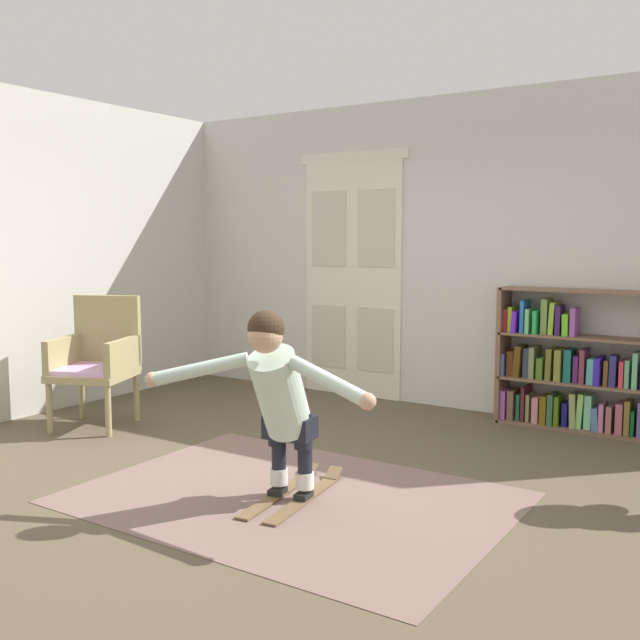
% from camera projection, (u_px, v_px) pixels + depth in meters
% --- Properties ---
extents(ground_plane, '(7.20, 7.20, 0.00)m').
position_uv_depth(ground_plane, '(283.00, 480.00, 4.78)').
color(ground_plane, brown).
extents(back_wall, '(6.00, 0.10, 2.90)m').
position_uv_depth(back_wall, '(445.00, 254.00, 6.79)').
color(back_wall, beige).
rests_on(back_wall, ground).
extents(side_wall_left, '(0.10, 6.00, 2.90)m').
position_uv_depth(side_wall_left, '(42.00, 254.00, 6.58)').
color(side_wall_left, beige).
rests_on(side_wall_left, ground).
extents(double_door, '(1.22, 0.05, 2.45)m').
position_uv_depth(double_door, '(353.00, 275.00, 7.29)').
color(double_door, silver).
rests_on(double_door, ground).
extents(rug, '(2.58, 1.87, 0.01)m').
position_uv_depth(rug, '(292.00, 497.00, 4.45)').
color(rug, '#775D56').
rests_on(rug, ground).
extents(bookshelf, '(1.50, 0.30, 1.18)m').
position_uv_depth(bookshelf, '(583.00, 372.00, 5.99)').
color(bookshelf, brown).
rests_on(bookshelf, ground).
extents(wicker_chair, '(0.78, 0.78, 1.10)m').
position_uv_depth(wicker_chair, '(97.00, 358.00, 6.15)').
color(wicker_chair, tan).
rests_on(wicker_chair, ground).
extents(skis_pair, '(0.40, 0.97, 0.07)m').
position_uv_depth(skis_pair, '(294.00, 493.00, 4.48)').
color(skis_pair, brown).
rests_on(skis_pair, rug).
extents(person_skier, '(1.44, 0.73, 1.12)m').
position_uv_depth(person_skier, '(278.00, 391.00, 4.22)').
color(person_skier, white).
rests_on(person_skier, skis_pair).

